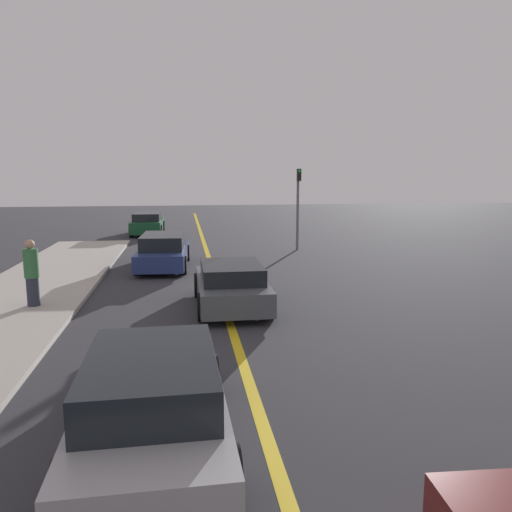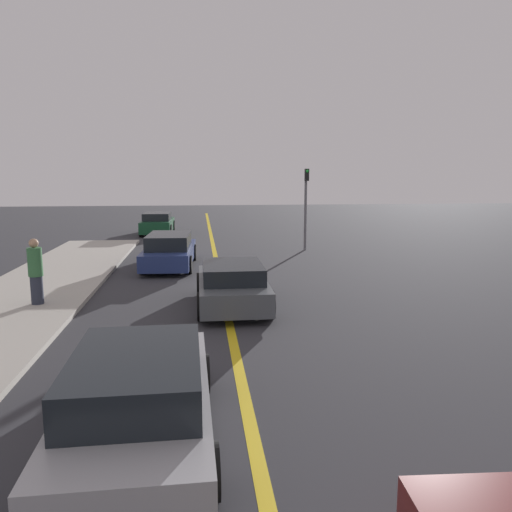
# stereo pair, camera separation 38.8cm
# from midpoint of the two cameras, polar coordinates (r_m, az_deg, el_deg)

# --- Properties ---
(road_center_line) EXTENTS (0.20, 60.00, 0.01)m
(road_center_line) POSITION_cam_midpoint_polar(r_m,az_deg,el_deg) (16.26, -5.12, -3.24)
(road_center_line) COLOR gold
(road_center_line) RESTS_ON ground_plane
(car_ahead_center) EXTENTS (2.02, 4.44, 1.28)m
(car_ahead_center) POSITION_cam_midpoint_polar(r_m,az_deg,el_deg) (6.95, -13.34, -15.69)
(car_ahead_center) COLOR #9E9EA3
(car_ahead_center) RESTS_ON ground_plane
(car_far_distant) EXTENTS (1.91, 3.95, 1.21)m
(car_far_distant) POSITION_cam_midpoint_polar(r_m,az_deg,el_deg) (13.37, -3.69, -3.35)
(car_far_distant) COLOR #4C5156
(car_far_distant) RESTS_ON ground_plane
(car_parked_left_lot) EXTENTS (2.04, 4.69, 1.30)m
(car_parked_left_lot) POSITION_cam_midpoint_polar(r_m,az_deg,el_deg) (19.37, -11.10, 0.54)
(car_parked_left_lot) COLOR navy
(car_parked_left_lot) RESTS_ON ground_plane
(car_oncoming_far) EXTENTS (1.92, 4.03, 1.29)m
(car_oncoming_far) POSITION_cam_midpoint_polar(r_m,az_deg,el_deg) (30.23, -12.65, 3.61)
(car_oncoming_far) COLOR #144728
(car_oncoming_far) RESTS_ON ground_plane
(pedestrian_mid_group) EXTENTS (0.37, 0.37, 1.75)m
(pedestrian_mid_group) POSITION_cam_midpoint_polar(r_m,az_deg,el_deg) (14.28, -24.97, -1.77)
(pedestrian_mid_group) COLOR #282D3D
(pedestrian_mid_group) RESTS_ON sidewalk_left
(traffic_light) EXTENTS (0.18, 0.40, 3.78)m
(traffic_light) POSITION_cam_midpoint_polar(r_m,az_deg,el_deg) (23.34, 4.35, 6.37)
(traffic_light) COLOR slate
(traffic_light) RESTS_ON ground_plane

